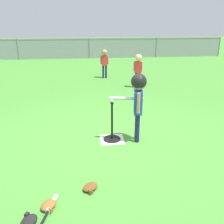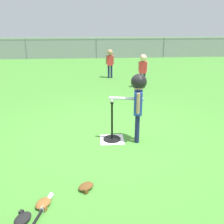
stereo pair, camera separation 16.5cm
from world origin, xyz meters
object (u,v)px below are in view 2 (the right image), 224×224
(glove_by_plate, at_px, (23,218))
(glove_near_bats, at_px, (43,203))
(glove_tossed_aside, at_px, (86,187))
(spare_bat_silver, at_px, (45,205))
(batter_child, at_px, (138,94))
(fielder_deep_left, at_px, (110,60))
(batting_tee, at_px, (112,134))
(baseball_on_tee, at_px, (112,100))
(fielder_near_right, at_px, (143,67))

(glove_by_plate, distance_m, glove_near_bats, 0.30)
(glove_tossed_aside, bearing_deg, spare_bat_silver, -147.15)
(batter_child, height_order, fielder_deep_left, batter_child)
(fielder_deep_left, relative_size, glove_by_plate, 4.05)
(batting_tee, distance_m, baseball_on_tee, 0.65)
(batter_child, distance_m, spare_bat_silver, 2.34)
(batter_child, xyz_separation_m, glove_by_plate, (-1.61, -1.87, -0.86))
(fielder_near_right, relative_size, glove_tossed_aside, 4.04)
(batter_child, bearing_deg, glove_near_bats, -130.91)
(glove_tossed_aside, bearing_deg, glove_near_bats, -150.79)
(batting_tee, distance_m, glove_by_plate, 2.27)
(spare_bat_silver, xyz_separation_m, glove_by_plate, (-0.21, -0.20, 0.01))
(batter_child, bearing_deg, glove_tossed_aside, -123.97)
(baseball_on_tee, height_order, fielder_deep_left, fielder_deep_left)
(fielder_deep_left, height_order, spare_bat_silver, fielder_deep_left)
(fielder_deep_left, bearing_deg, batter_child, -89.28)
(fielder_near_right, bearing_deg, batting_tee, -109.30)
(fielder_near_right, distance_m, glove_tossed_aside, 5.53)
(fielder_deep_left, distance_m, glove_by_plate, 7.52)
(baseball_on_tee, bearing_deg, glove_near_bats, -119.48)
(fielder_deep_left, bearing_deg, fielder_near_right, -59.90)
(batter_child, xyz_separation_m, glove_tossed_aside, (-0.91, -1.35, -0.86))
(glove_near_bats, relative_size, glove_tossed_aside, 1.00)
(batting_tee, distance_m, glove_tossed_aside, 1.51)
(batter_child, distance_m, glove_near_bats, 2.33)
(batter_child, bearing_deg, batting_tee, 169.62)
(spare_bat_silver, bearing_deg, glove_by_plate, -136.31)
(batting_tee, distance_m, batter_child, 0.90)
(batting_tee, height_order, fielder_near_right, fielder_near_right)
(fielder_deep_left, relative_size, glove_tossed_aside, 4.01)
(fielder_near_right, relative_size, glove_near_bats, 4.05)
(baseball_on_tee, bearing_deg, batter_child, -10.38)
(glove_near_bats, bearing_deg, fielder_near_right, 67.33)
(batting_tee, bearing_deg, glove_tossed_aside, -107.95)
(batting_tee, distance_m, fielder_deep_left, 5.42)
(fielder_deep_left, relative_size, glove_near_bats, 4.02)
(batting_tee, xyz_separation_m, spare_bat_silver, (-0.95, -1.75, -0.09))
(batter_child, height_order, fielder_near_right, batter_child)
(fielder_near_right, xyz_separation_m, glove_by_plate, (-2.48, -5.71, -0.67))
(batting_tee, height_order, glove_near_bats, batting_tee)
(batting_tee, distance_m, fielder_near_right, 4.03)
(baseball_on_tee, xyz_separation_m, fielder_near_right, (1.32, 3.76, -0.06))
(batting_tee, height_order, spare_bat_silver, batting_tee)
(batter_child, distance_m, fielder_deep_left, 5.47)
(fielder_deep_left, xyz_separation_m, glove_by_plate, (-1.54, -7.33, -0.66))
(fielder_deep_left, distance_m, glove_near_bats, 7.25)
(fielder_near_right, xyz_separation_m, glove_near_bats, (-2.29, -5.48, -0.67))
(batter_child, distance_m, fielder_near_right, 3.94)
(fielder_deep_left, distance_m, glove_tossed_aside, 6.90)
(spare_bat_silver, height_order, glove_near_bats, glove_near_bats)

